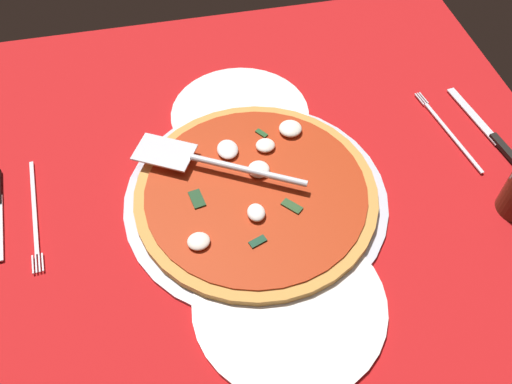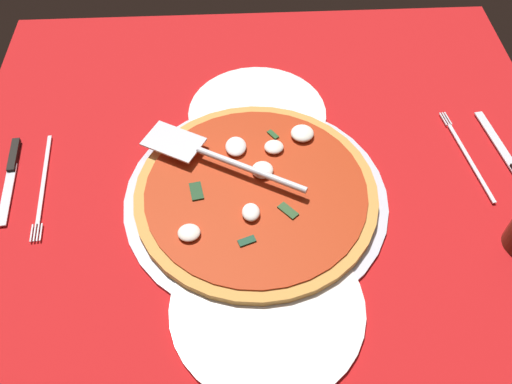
% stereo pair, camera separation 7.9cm
% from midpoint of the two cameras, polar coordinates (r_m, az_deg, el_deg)
% --- Properties ---
extents(ground_plane, '(0.96, 0.96, 0.01)m').
position_cam_midpoint_polar(ground_plane, '(0.82, -1.50, -0.97)').
color(ground_plane, red).
extents(checker_pattern, '(0.96, 0.96, 0.00)m').
position_cam_midpoint_polar(checker_pattern, '(0.81, -1.51, -0.78)').
color(checker_pattern, silver).
rests_on(checker_pattern, ground_plane).
extents(pizza_pan, '(0.40, 0.40, 0.01)m').
position_cam_midpoint_polar(pizza_pan, '(0.81, -2.82, -0.81)').
color(pizza_pan, silver).
rests_on(pizza_pan, ground_plane).
extents(dinner_plate_left, '(0.26, 0.26, 0.01)m').
position_cam_midpoint_polar(dinner_plate_left, '(0.71, 0.35, -12.12)').
color(dinner_plate_left, silver).
rests_on(dinner_plate_left, ground_plane).
extents(dinner_plate_right, '(0.24, 0.24, 0.01)m').
position_cam_midpoint_polar(dinner_plate_right, '(0.93, -4.20, 8.14)').
color(dinner_plate_right, white).
rests_on(dinner_plate_right, ground_plane).
extents(pizza, '(0.36, 0.36, 0.03)m').
position_cam_midpoint_polar(pizza, '(0.80, -2.86, -0.17)').
color(pizza, gold).
rests_on(pizza, pizza_pan).
extents(pizza_server, '(0.16, 0.25, 0.01)m').
position_cam_midpoint_polar(pizza_server, '(0.81, -7.84, 3.05)').
color(pizza_server, silver).
rests_on(pizza_server, pizza).
extents(place_setting_near, '(0.23, 0.16, 0.01)m').
position_cam_midpoint_polar(place_setting_near, '(0.95, 19.68, 5.72)').
color(place_setting_near, white).
rests_on(place_setting_near, ground_plane).
extents(place_setting_far, '(0.21, 0.13, 0.01)m').
position_cam_midpoint_polar(place_setting_far, '(0.89, -26.71, -1.95)').
color(place_setting_far, white).
rests_on(place_setting_far, ground_plane).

